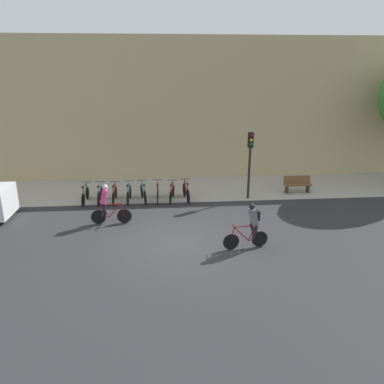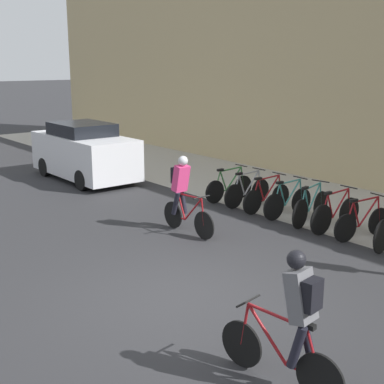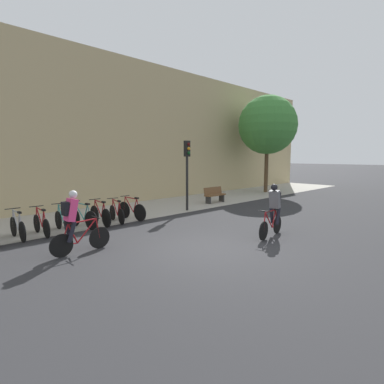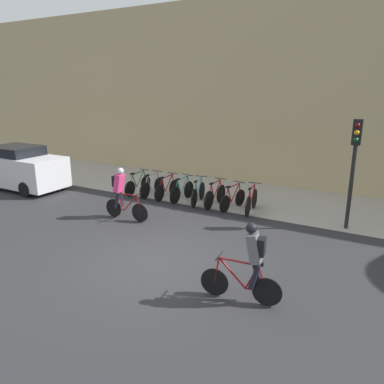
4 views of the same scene
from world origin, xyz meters
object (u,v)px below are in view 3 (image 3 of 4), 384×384
cyclist_pink (74,220)px  cyclist_grey (274,208)px  parked_bike_5 (100,215)px  parked_bike_2 (41,224)px  traffic_light_pole (187,162)px  parked_bike_1 (18,227)px  parked_bike_3 (63,220)px  bench (214,195)px  parked_bike_6 (117,213)px  parked_bike_7 (132,210)px  parked_bike_4 (82,217)px

cyclist_pink → cyclist_grey: cyclist_pink is taller
cyclist_grey → parked_bike_5: 6.49m
parked_bike_2 → traffic_light_pole: (6.74, -0.02, 1.98)m
parked_bike_1 → traffic_light_pole: traffic_light_pole is taller
parked_bike_5 → parked_bike_3: bearing=-180.0°
parked_bike_5 → bench: 7.47m
parked_bike_5 → parked_bike_6: bearing=-0.1°
parked_bike_5 → bench: parked_bike_5 is taller
cyclist_grey → parked_bike_7: cyclist_grey is taller
cyclist_pink → parked_bike_3: (0.73, 2.74, -0.55)m
parked_bike_1 → parked_bike_6: 3.57m
cyclist_grey → bench: bearing=57.1°
cyclist_pink → traffic_light_pole: 7.42m
parked_bike_7 → bench: bearing=6.7°
cyclist_pink → parked_bike_3: cyclist_pink is taller
parked_bike_3 → cyclist_grey: bearing=-48.3°
parked_bike_4 → parked_bike_2: bearing=-180.0°
cyclist_pink → parked_bike_4: size_ratio=1.02×
parked_bike_6 → parked_bike_4: bearing=180.0°
cyclist_pink → parked_bike_6: size_ratio=1.08×
bench → cyclist_grey: bearing=-122.9°
parked_bike_4 → parked_bike_6: bearing=-0.0°
cyclist_grey → parked_bike_2: 7.84m
cyclist_grey → parked_bike_4: 6.89m
cyclist_grey → traffic_light_pole: (1.16, 5.45, 1.42)m
parked_bike_7 → traffic_light_pole: bearing=-0.3°
parked_bike_2 → bench: parked_bike_2 is taller
parked_bike_6 → cyclist_grey: bearing=-63.5°
parked_bike_3 → parked_bike_4: size_ratio=0.96×
parked_bike_1 → bench: parked_bike_1 is taller
parked_bike_1 → parked_bike_2: parked_bike_1 is taller
parked_bike_1 → parked_bike_3: 1.43m
parked_bike_3 → traffic_light_pole: 6.34m
cyclist_grey → parked_bike_5: (-3.44, 5.47, -0.53)m
parked_bike_1 → parked_bike_6: size_ratio=1.03×
cyclist_pink → parked_bike_1: bearing=104.3°
cyclist_pink → bench: bearing=19.7°
bench → parked_bike_3: bearing=-175.5°
cyclist_pink → cyclist_grey: size_ratio=1.00×
traffic_light_pole → bench: (2.83, 0.72, -1.90)m
parked_bike_4 → parked_bike_7: bearing=0.0°
parked_bike_2 → parked_bike_3: (0.71, 0.00, 0.01)m
parked_bike_3 → parked_bike_4: parked_bike_4 is taller
parked_bike_4 → parked_bike_7: parked_bike_7 is taller
parked_bike_4 → bench: 8.18m
parked_bike_1 → cyclist_pink: bearing=-75.7°
traffic_light_pole → bench: size_ratio=2.36×
parked_bike_1 → parked_bike_2: bearing=-0.1°
parked_bike_3 → parked_bike_4: bearing=-0.0°
parked_bike_6 → bench: parked_bike_6 is taller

